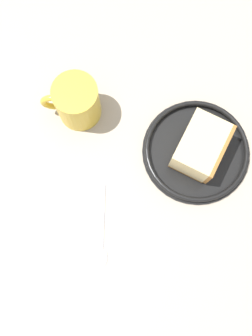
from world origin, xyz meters
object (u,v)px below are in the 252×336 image
object	(u,v)px
small_plate	(196,151)
teaspoon	(102,242)
tea_mug	(76,102)
cake_slice	(201,147)

from	to	relation	value
small_plate	teaspoon	xyz separation A→B (cm)	(18.94, 12.55, -0.54)
small_plate	tea_mug	world-z (taller)	tea_mug
small_plate	tea_mug	xyz separation A→B (cm)	(19.06, -11.34, 3.68)
cake_slice	tea_mug	size ratio (longest dim) A/B	1.18
cake_slice	teaspoon	size ratio (longest dim) A/B	0.86
cake_slice	teaspoon	distance (cm)	23.10
cake_slice	teaspoon	world-z (taller)	cake_slice
tea_mug	teaspoon	size ratio (longest dim) A/B	0.73
cake_slice	tea_mug	bearing A→B (deg)	-30.83
small_plate	tea_mug	size ratio (longest dim) A/B	1.87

